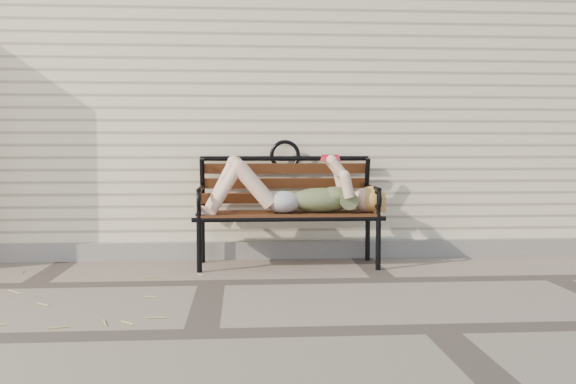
{
  "coord_description": "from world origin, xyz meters",
  "views": [
    {
      "loc": [
        0.21,
        -4.51,
        0.96
      ],
      "look_at": [
        0.58,
        0.46,
        0.61
      ],
      "focal_mm": 40.0,
      "sensor_mm": 36.0,
      "label": 1
    }
  ],
  "objects": [
    {
      "name": "foundation_strip",
      "position": [
        0.0,
        0.97,
        0.07
      ],
      "size": [
        8.0,
        0.1,
        0.15
      ],
      "primitive_type": "cube",
      "color": "gray",
      "rests_on": "ground"
    },
    {
      "name": "reading_woman",
      "position": [
        0.6,
        0.57,
        0.61
      ],
      "size": [
        1.49,
        0.34,
        0.47
      ],
      "color": "#0B414F",
      "rests_on": "ground"
    },
    {
      "name": "ground",
      "position": [
        0.0,
        0.0,
        0.0
      ],
      "size": [
        80.0,
        80.0,
        0.0
      ],
      "primitive_type": "plane",
      "color": "#77665B",
      "rests_on": "ground"
    },
    {
      "name": "garden_bench",
      "position": [
        0.58,
        0.7,
        0.57
      ],
      "size": [
        1.58,
        0.63,
        1.02
      ],
      "color": "black",
      "rests_on": "ground"
    },
    {
      "name": "house_wall",
      "position": [
        0.0,
        3.0,
        1.5
      ],
      "size": [
        8.0,
        4.0,
        3.0
      ],
      "primitive_type": "cube",
      "color": "beige",
      "rests_on": "ground"
    },
    {
      "name": "straw_scatter",
      "position": [
        -0.98,
        -0.2,
        0.01
      ],
      "size": [
        2.62,
        1.65,
        0.01
      ],
      "color": "tan",
      "rests_on": "ground"
    }
  ]
}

